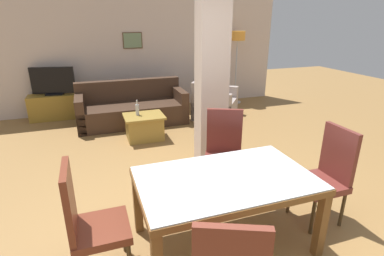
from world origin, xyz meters
TOP-DOWN VIEW (x-y plane):
  - ground_plane at (0.00, 0.00)m, footprint 18.00×18.00m
  - back_wall at (-0.00, 5.01)m, footprint 7.20×0.09m
  - divider_pillar at (0.56, 1.70)m, footprint 0.42×0.29m
  - dining_table at (0.00, 0.00)m, footprint 1.61×0.99m
  - dining_chair_far_right at (0.40, 0.88)m, footprint 0.61×0.61m
  - dining_chair_head_left at (-1.21, 0.00)m, footprint 0.46×0.46m
  - dining_chair_head_right at (1.17, 0.00)m, footprint 0.46×0.46m
  - sofa at (-0.29, 3.90)m, footprint 2.18×0.91m
  - armchair at (1.47, 3.72)m, footprint 1.22×1.23m
  - coffee_table at (-0.22, 2.93)m, footprint 0.70×0.57m
  - bottle at (-0.32, 2.98)m, footprint 0.06×0.06m
  - tv_stand at (-1.80, 4.73)m, footprint 1.11×0.40m
  - tv_screen at (-1.80, 4.73)m, footprint 0.88×0.27m
  - floor_lamp at (2.47, 4.65)m, footprint 0.37×0.37m

SIDE VIEW (x-z plane):
  - ground_plane at x=0.00m, z-range 0.00..0.00m
  - coffee_table at x=-0.22m, z-range 0.01..0.45m
  - tv_stand at x=-1.80m, z-range 0.00..0.53m
  - armchair at x=1.47m, z-range -0.12..0.70m
  - sofa at x=-0.29m, z-range -0.14..0.72m
  - bottle at x=-0.32m, z-range 0.42..0.69m
  - dining_chair_far_right at x=0.40m, z-range 0.04..1.08m
  - dining_chair_head_left at x=-1.21m, z-range 0.04..1.08m
  - dining_chair_head_right at x=1.17m, z-range 0.04..1.08m
  - dining_table at x=0.00m, z-range 0.22..0.94m
  - tv_screen at x=-1.80m, z-range 0.53..1.12m
  - divider_pillar at x=0.56m, z-range 0.00..2.70m
  - back_wall at x=0.00m, z-range 0.00..2.70m
  - floor_lamp at x=2.47m, z-range 0.62..2.41m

